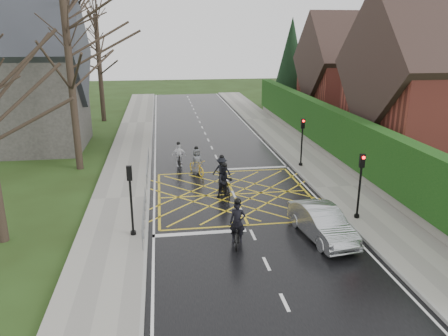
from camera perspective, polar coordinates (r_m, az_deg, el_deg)
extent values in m
plane|color=black|center=(23.66, 1.27, -3.46)|extent=(120.00, 120.00, 0.00)
cube|color=black|center=(23.66, 1.27, -3.45)|extent=(9.00, 80.00, 0.01)
cube|color=gray|center=(25.28, 14.82, -2.49)|extent=(3.00, 80.00, 0.15)
cube|color=gray|center=(23.45, -13.38, -3.95)|extent=(3.00, 80.00, 0.15)
cube|color=slate|center=(31.13, 13.61, 1.87)|extent=(0.50, 38.00, 0.70)
cube|color=#10370F|center=(30.73, 13.84, 5.01)|extent=(0.90, 38.00, 2.80)
cube|color=maroon|center=(32.15, 27.07, 6.24)|extent=(11.00, 9.00, 6.50)
cube|color=maroon|center=(44.21, 16.68, 9.62)|extent=(9.00, 8.00, 6.00)
cube|color=#2D201B|center=(43.95, 17.02, 13.36)|extent=(9.80, 8.80, 8.80)
cube|color=maroon|center=(45.08, 20.56, 16.44)|extent=(0.70, 0.70, 1.60)
cylinder|color=black|center=(50.55, 8.50, 8.29)|extent=(0.50, 0.50, 1.20)
cone|color=black|center=(50.06, 8.73, 13.27)|extent=(4.60, 4.60, 10.00)
cube|color=#2D2B28|center=(35.52, -24.46, 7.88)|extent=(8.00, 7.00, 7.00)
cube|color=#26282D|center=(35.22, -25.16, 13.33)|extent=(8.80, 7.80, 7.80)
cylinder|color=black|center=(28.44, -19.32, 10.54)|extent=(0.44, 0.44, 11.00)
cylinder|color=black|center=(36.42, -18.71, 12.69)|extent=(0.44, 0.44, 12.00)
cylinder|color=black|center=(44.28, -15.91, 12.31)|extent=(0.44, 0.44, 10.00)
cylinder|color=slate|center=(19.76, -10.44, -4.96)|extent=(0.05, 5.00, 0.05)
cylinder|color=slate|center=(19.94, -10.37, -6.15)|extent=(0.04, 5.00, 0.04)
cylinder|color=slate|center=(17.69, -10.59, -9.51)|extent=(0.04, 0.04, 1.00)
cylinder|color=slate|center=(22.27, -10.19, -3.72)|extent=(0.04, 0.04, 1.00)
cylinder|color=slate|center=(26.86, -9.98, 1.08)|extent=(0.05, 6.00, 0.05)
cylinder|color=slate|center=(26.98, -9.93, 0.17)|extent=(0.04, 6.00, 0.04)
cylinder|color=slate|center=(24.15, -10.07, -2.03)|extent=(0.04, 0.04, 1.00)
cylinder|color=slate|center=(29.88, -9.81, 1.76)|extent=(0.04, 0.04, 1.00)
cylinder|color=black|center=(28.31, 10.11, 2.97)|extent=(0.10, 0.10, 3.00)
cylinder|color=black|center=(28.67, 9.97, 0.35)|extent=(0.24, 0.24, 0.30)
cube|color=black|center=(28.00, 10.26, 5.74)|extent=(0.22, 0.16, 0.62)
sphere|color=#FF0C0C|center=(27.85, 10.36, 6.05)|extent=(0.14, 0.14, 0.14)
cylinder|color=black|center=(20.86, 17.25, -2.79)|extent=(0.10, 0.10, 3.00)
cylinder|color=black|center=(21.35, 16.93, -6.20)|extent=(0.24, 0.24, 0.30)
cube|color=black|center=(20.44, 17.60, 0.90)|extent=(0.22, 0.16, 0.62)
sphere|color=#FF0C0C|center=(20.29, 17.79, 1.29)|extent=(0.14, 0.14, 0.14)
cylinder|color=black|center=(18.68, -12.00, -4.74)|extent=(0.10, 0.10, 3.00)
cylinder|color=black|center=(19.22, -11.75, -8.48)|extent=(0.24, 0.24, 0.30)
cube|color=black|center=(18.21, -12.27, -0.66)|extent=(0.22, 0.16, 0.62)
sphere|color=#FF0C0C|center=(18.27, -12.29, 0.00)|extent=(0.14, 0.14, 0.14)
imported|color=black|center=(18.21, 1.82, -8.28)|extent=(1.13, 2.13, 1.06)
imported|color=black|center=(18.14, 1.77, -7.09)|extent=(0.74, 0.56, 1.80)
sphere|color=black|center=(17.78, 1.80, -4.38)|extent=(0.28, 0.28, 0.28)
imported|color=black|center=(23.03, 0.13, -2.54)|extent=(0.77, 1.94, 1.14)
imported|color=black|center=(23.03, 0.09, -1.75)|extent=(0.92, 0.76, 1.74)
sphere|color=black|center=(22.75, 0.09, 0.37)|extent=(0.27, 0.27, 0.27)
imported|color=black|center=(25.03, -0.27, -1.12)|extent=(1.12, 1.90, 0.94)
imported|color=black|center=(25.03, -0.31, -0.33)|extent=(1.16, 0.87, 1.60)
sphere|color=black|center=(24.79, -0.31, 1.47)|extent=(0.25, 0.25, 0.25)
imported|color=black|center=(28.41, -5.91, 1.11)|extent=(0.55, 1.68, 1.00)
imported|color=white|center=(28.44, -5.93, 1.67)|extent=(0.91, 0.42, 1.52)
sphere|color=black|center=(28.24, -5.98, 3.20)|extent=(0.24, 0.24, 0.24)
imported|color=gold|center=(26.87, -3.58, 0.16)|extent=(1.28, 1.91, 0.95)
imported|color=#505256|center=(26.87, -3.61, 0.90)|extent=(0.93, 0.78, 1.61)
sphere|color=black|center=(26.65, -3.65, 2.60)|extent=(0.25, 0.25, 0.25)
imported|color=#ACAFB3|center=(19.07, 12.69, -7.00)|extent=(1.97, 4.28, 1.36)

